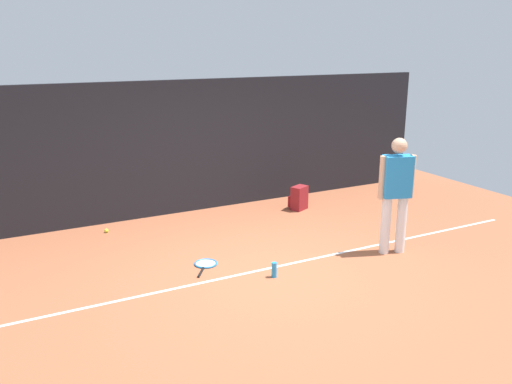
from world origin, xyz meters
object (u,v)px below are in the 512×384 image
at_px(tennis_player, 396,189).
at_px(backpack, 299,198).
at_px(tennis_ball_near_player, 106,231).
at_px(water_bottle, 274,270).
at_px(tennis_racket, 205,264).

distance_m(tennis_player, backpack, 2.52).
relative_size(tennis_player, tennis_ball_near_player, 25.76).
distance_m(backpack, water_bottle, 2.99).
bearing_deg(tennis_ball_near_player, tennis_racket, -64.31).
height_order(tennis_player, tennis_racket, tennis_player).
bearing_deg(tennis_player, tennis_ball_near_player, -18.95).
xyz_separation_m(tennis_player, tennis_ball_near_player, (-3.55, 2.77, -0.93)).
xyz_separation_m(tennis_player, tennis_racket, (-2.62, 0.82, -0.95)).
relative_size(tennis_player, tennis_racket, 2.82).
relative_size(tennis_racket, backpack, 1.37).
xyz_separation_m(backpack, water_bottle, (-1.84, -2.36, -0.11)).
bearing_deg(tennis_racket, water_bottle, -104.70).
bearing_deg(tennis_player, tennis_racket, 1.60).
relative_size(tennis_racket, water_bottle, 2.94).
bearing_deg(water_bottle, backpack, 52.16).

